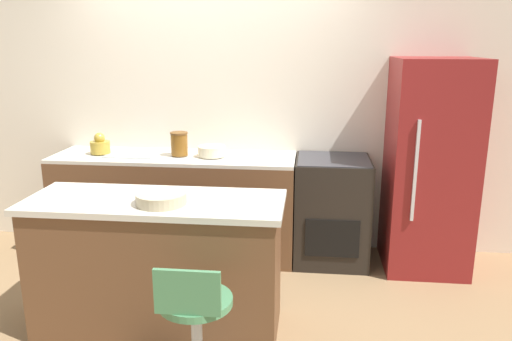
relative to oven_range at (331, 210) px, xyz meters
The scene contains 11 objects.
ground_plane 1.21m from the oven_range, 163.34° to the right, with size 14.00×14.00×0.00m, color #8E704C.
wall_back 1.40m from the oven_range, 162.71° to the left, with size 8.00×0.06×2.60m.
back_counter 1.40m from the oven_range, behind, with size 2.14×0.61×0.93m.
kitchen_island 1.71m from the oven_range, 133.90° to the right, with size 1.66×0.62×0.92m.
oven_range is the anchor object (origin of this frame).
refrigerator 0.89m from the oven_range, ahead, with size 0.67×0.70×1.77m.
stool_chair 2.03m from the oven_range, 112.62° to the right, with size 0.39×0.39×0.82m.
kettle 2.13m from the oven_range, behind, with size 0.17×0.17×0.18m.
mixing_bowl 1.17m from the oven_range, behind, with size 0.24×0.24×0.09m.
canister_jar 1.45m from the oven_range, behind, with size 0.15×0.15×0.20m.
fruit_bowl 1.79m from the oven_range, 130.14° to the right, with size 0.31×0.31×0.07m.
Camera 1 is at (0.87, -3.85, 1.90)m, focal length 35.00 mm.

